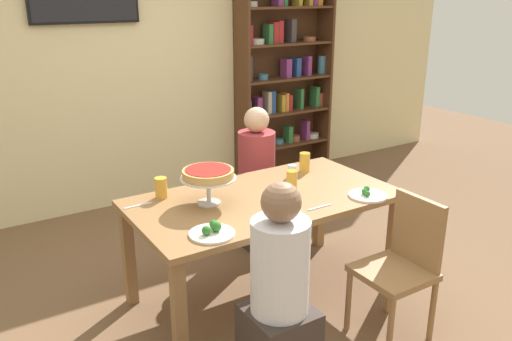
% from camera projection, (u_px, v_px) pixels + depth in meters
% --- Properties ---
extents(ground_plane, '(12.00, 12.00, 0.00)m').
position_uv_depth(ground_plane, '(264.00, 295.00, 3.64)').
color(ground_plane, brown).
extents(rear_partition, '(8.00, 0.12, 2.80)m').
position_uv_depth(rear_partition, '(138.00, 58.00, 4.95)').
color(rear_partition, beige).
rests_on(rear_partition, ground_plane).
extents(dining_table, '(1.73, 0.93, 0.74)m').
position_uv_depth(dining_table, '(264.00, 209.00, 3.43)').
color(dining_table, olive).
rests_on(dining_table, ground_plane).
extents(bookshelf, '(1.11, 0.30, 2.21)m').
position_uv_depth(bookshelf, '(283.00, 76.00, 5.66)').
color(bookshelf, '#4C2D19').
rests_on(bookshelf, ground_plane).
extents(diner_far_right, '(0.34, 0.34, 1.15)m').
position_uv_depth(diner_far_right, '(257.00, 186.00, 4.28)').
color(diner_far_right, '#382D28').
rests_on(diner_far_right, ground_plane).
extents(diner_near_left, '(0.34, 0.34, 1.15)m').
position_uv_depth(diner_near_left, '(279.00, 302.00, 2.69)').
color(diner_near_left, '#382D28').
rests_on(diner_near_left, ground_plane).
extents(chair_near_right, '(0.40, 0.40, 0.87)m').
position_uv_depth(chair_near_right, '(402.00, 261.00, 3.11)').
color(chair_near_right, olive).
rests_on(chair_near_right, ground_plane).
extents(deep_dish_pizza_stand, '(0.35, 0.35, 0.23)m').
position_uv_depth(deep_dish_pizza_stand, '(208.00, 175.00, 3.23)').
color(deep_dish_pizza_stand, silver).
rests_on(deep_dish_pizza_stand, dining_table).
extents(salad_plate_near_diner, '(0.23, 0.23, 0.07)m').
position_uv_depth(salad_plate_near_diner, '(283.00, 212.00, 3.12)').
color(salad_plate_near_diner, white).
rests_on(salad_plate_near_diner, dining_table).
extents(salad_plate_far_diner, '(0.25, 0.25, 0.06)m').
position_uv_depth(salad_plate_far_diner, '(367.00, 195.00, 3.40)').
color(salad_plate_far_diner, white).
rests_on(salad_plate_far_diner, dining_table).
extents(salad_plate_spare, '(0.26, 0.26, 0.07)m').
position_uv_depth(salad_plate_spare, '(212.00, 232.00, 2.87)').
color(salad_plate_spare, white).
rests_on(salad_plate_spare, dining_table).
extents(beer_glass_amber_tall, '(0.07, 0.07, 0.15)m').
position_uv_depth(beer_glass_amber_tall, '(292.00, 182.00, 3.44)').
color(beer_glass_amber_tall, gold).
rests_on(beer_glass_amber_tall, dining_table).
extents(beer_glass_amber_short, '(0.08, 0.08, 0.14)m').
position_uv_depth(beer_glass_amber_short, '(305.00, 162.00, 3.85)').
color(beer_glass_amber_short, gold).
rests_on(beer_glass_amber_short, dining_table).
extents(beer_glass_amber_spare, '(0.08, 0.08, 0.14)m').
position_uv_depth(beer_glass_amber_spare, '(161.00, 188.00, 3.36)').
color(beer_glass_amber_spare, gold).
rests_on(beer_glass_amber_spare, dining_table).
extents(water_glass_clear_near, '(0.06, 0.06, 0.09)m').
position_uv_depth(water_glass_clear_near, '(292.00, 171.00, 3.74)').
color(water_glass_clear_near, white).
rests_on(water_glass_clear_near, dining_table).
extents(cutlery_fork_near, '(0.18, 0.02, 0.00)m').
position_uv_depth(cutlery_fork_near, '(138.00, 206.00, 3.25)').
color(cutlery_fork_near, silver).
rests_on(cutlery_fork_near, dining_table).
extents(cutlery_knife_near, '(0.18, 0.02, 0.00)m').
position_uv_depth(cutlery_knife_near, '(319.00, 207.00, 3.23)').
color(cutlery_knife_near, silver).
rests_on(cutlery_knife_near, dining_table).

